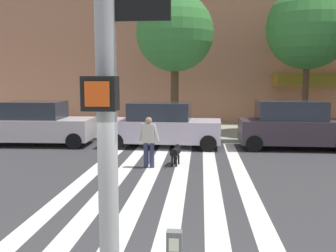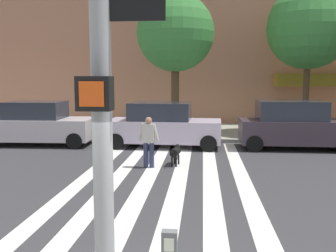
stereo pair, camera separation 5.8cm
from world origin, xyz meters
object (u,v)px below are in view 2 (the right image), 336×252
Objects in this scene: street_tree_middle at (309,28)px; parked_car_behind_first at (163,126)px; street_tree_nearest at (175,33)px; dog_on_leash at (176,152)px; pedestrian_dog_walker at (149,139)px; parked_car_near_curb at (39,124)px; parked_car_third_in_line at (293,126)px.

parked_car_behind_first is at bearing -152.91° from street_tree_middle.
parked_car_behind_first is at bearing -95.02° from street_tree_nearest.
dog_on_leash is at bearing -131.17° from street_tree_middle.
street_tree_nearest is 7.95m from pedestrian_dog_walker.
parked_car_behind_first is (5.36, 0.00, -0.00)m from parked_car_near_curb.
pedestrian_dog_walker is (-0.09, -3.75, 0.03)m from parked_car_behind_first.
dog_on_leash is (-4.53, -3.32, -0.51)m from parked_car_third_in_line.
dog_on_leash is (-5.86, -6.70, -4.79)m from street_tree_middle.
street_tree_middle is 10.11m from dog_on_leash.
dog_on_leash is (6.11, -3.32, -0.46)m from parked_car_near_curb.
street_tree_middle is at bearing 15.79° from parked_car_near_curb.
street_tree_middle reaches higher than pedestrian_dog_walker.
parked_car_third_in_line reaches higher than parked_car_near_curb.
parked_car_behind_first is 8.60m from street_tree_middle.
parked_car_near_curb is 1.04× the size of parked_car_third_in_line.
parked_car_third_in_line reaches higher than parked_car_behind_first.
parked_car_near_curb is at bearing 144.63° from pedestrian_dog_walker.
parked_car_third_in_line is at bearing 34.89° from pedestrian_dog_walker.
parked_car_near_curb is 5.36m from parked_car_behind_first.
parked_car_third_in_line reaches higher than pedestrian_dog_walker.
street_tree_middle is (11.97, 3.39, 4.34)m from parked_car_near_curb.
street_tree_nearest is at bearing -177.21° from street_tree_middle.
parked_car_third_in_line is at bearing 36.22° from dog_on_leash.
parked_car_third_in_line is 2.64× the size of pedestrian_dog_walker.
parked_car_behind_first reaches higher than dog_on_leash.
street_tree_nearest is at bearing 28.66° from parked_car_near_curb.
street_tree_middle is at bearing 68.56° from parked_car_third_in_line.
street_tree_nearest is (0.27, 3.07, 4.11)m from parked_car_behind_first.
street_tree_nearest is (5.63, 3.08, 4.10)m from parked_car_near_curb.
pedestrian_dog_walker is (5.27, -3.74, 0.03)m from parked_car_near_curb.
parked_car_third_in_line is at bearing -111.44° from street_tree_middle.
parked_car_behind_first is 1.09× the size of parked_car_third_in_line.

